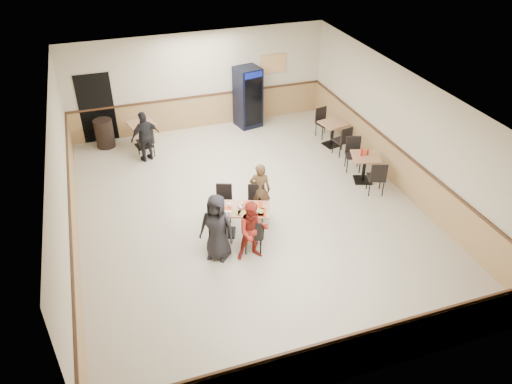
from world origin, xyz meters
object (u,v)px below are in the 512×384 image
object	(u,v)px
diner_man_opposite	(260,190)
lone_diner	(145,137)
pepsi_cooler	(248,97)
back_table	(142,131)
trash_bin	(104,133)
main_table	(240,217)
diner_woman_right	(253,231)
side_table_far	(333,130)
diner_woman_left	(217,227)
side_table_near	(365,164)

from	to	relation	value
diner_man_opposite	lone_diner	bearing A→B (deg)	-35.06
diner_man_opposite	pepsi_cooler	distance (m)	4.93
lone_diner	back_table	world-z (taller)	lone_diner
lone_diner	trash_bin	size ratio (longest dim) A/B	1.72
main_table	diner_woman_right	world-z (taller)	diner_woman_right
lone_diner	trash_bin	bearing A→B (deg)	-69.14
trash_bin	side_table_far	bearing A→B (deg)	-17.95
lone_diner	side_table_far	distance (m)	5.41
diner_woman_left	side_table_far	xyz separation A→B (m)	(4.53, 3.83, -0.28)
back_table	pepsi_cooler	xyz separation A→B (m)	(3.39, 0.39, 0.45)
trash_bin	main_table	bearing A→B (deg)	-64.48
lone_diner	trash_bin	world-z (taller)	lone_diner
side_table_near	trash_bin	world-z (taller)	trash_bin
lone_diner	side_table_near	bearing A→B (deg)	130.11
side_table_far	pepsi_cooler	size ratio (longest dim) A/B	0.42
diner_woman_left	side_table_near	bearing A→B (deg)	56.41
diner_woman_right	side_table_far	distance (m)	5.61
diner_woman_left	trash_bin	xyz separation A→B (m)	(-1.86, 5.90, -0.34)
diner_woman_left	diner_woman_right	xyz separation A→B (m)	(0.69, -0.27, -0.07)
diner_woman_right	diner_man_opposite	bearing A→B (deg)	71.98
diner_man_opposite	side_table_near	xyz separation A→B (m)	(3.07, 0.55, -0.19)
lone_diner	side_table_near	distance (m)	6.01
diner_woman_left	lone_diner	xyz separation A→B (m)	(-0.81, 4.69, -0.03)
diner_woman_right	trash_bin	xyz separation A→B (m)	(-2.56, 6.16, -0.27)
main_table	lone_diner	bearing A→B (deg)	130.71
diner_woman_right	diner_man_opposite	size ratio (longest dim) A/B	1.01
diner_woman_right	back_table	size ratio (longest dim) A/B	1.65
diner_man_opposite	diner_woman_left	bearing A→B (deg)	64.67
main_table	side_table_near	distance (m)	3.91
main_table	diner_woman_left	size ratio (longest dim) A/B	0.95
side_table_far	back_table	bearing A→B (deg)	162.12
main_table	diner_woman_left	world-z (taller)	diner_woman_left
diner_woman_left	lone_diner	distance (m)	4.76
lone_diner	back_table	size ratio (longest dim) A/B	1.75
diner_woman_left	diner_man_opposite	xyz separation A→B (m)	(1.35, 1.18, -0.08)
diner_woman_left	pepsi_cooler	distance (m)	6.48
diner_woman_right	side_table_far	bearing A→B (deg)	53.13
main_table	pepsi_cooler	bearing A→B (deg)	91.18
diner_woman_left	side_table_near	size ratio (longest dim) A/B	1.71
lone_diner	pepsi_cooler	bearing A→B (deg)	179.90
diner_man_opposite	lone_diner	world-z (taller)	lone_diner
diner_woman_right	pepsi_cooler	distance (m)	6.49
side_table_near	back_table	world-z (taller)	back_table
diner_man_opposite	lone_diner	distance (m)	4.12
main_table	trash_bin	distance (m)	5.88
back_table	diner_woman_right	bearing A→B (deg)	-75.53
pepsi_cooler	trash_bin	distance (m)	4.48
main_table	pepsi_cooler	distance (m)	5.71
diner_man_opposite	lone_diner	size ratio (longest dim) A/B	0.94
main_table	side_table_far	xyz separation A→B (m)	(3.85, 3.24, 0.02)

